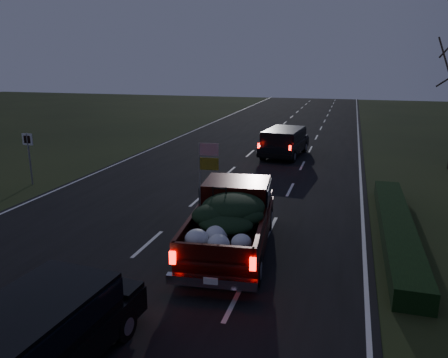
% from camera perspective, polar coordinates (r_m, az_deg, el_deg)
% --- Properties ---
extents(ground, '(120.00, 120.00, 0.00)m').
position_cam_1_polar(ground, '(14.53, -9.94, -8.41)').
color(ground, black).
rests_on(ground, ground).
extents(road_asphalt, '(14.00, 120.00, 0.02)m').
position_cam_1_polar(road_asphalt, '(14.53, -9.94, -8.37)').
color(road_asphalt, black).
rests_on(road_asphalt, ground).
extents(hedge_row, '(1.00, 10.00, 0.60)m').
position_cam_1_polar(hedge_row, '(15.97, 21.60, -5.92)').
color(hedge_row, black).
rests_on(hedge_row, ground).
extents(route_sign, '(0.55, 0.08, 2.50)m').
position_cam_1_polar(route_sign, '(22.66, -24.15, 3.40)').
color(route_sign, gray).
rests_on(route_sign, ground).
extents(pickup_truck, '(2.79, 5.96, 3.02)m').
position_cam_1_polar(pickup_truck, '(13.50, 1.02, -4.86)').
color(pickup_truck, black).
rests_on(pickup_truck, ground).
extents(lead_suv, '(2.54, 5.11, 1.42)m').
position_cam_1_polar(lead_suv, '(27.33, 7.87, 5.13)').
color(lead_suv, black).
rests_on(lead_suv, ground).
extents(rear_suv, '(2.18, 4.64, 1.30)m').
position_cam_1_polar(rear_suv, '(9.04, -23.62, -18.05)').
color(rear_suv, black).
rests_on(rear_suv, ground).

